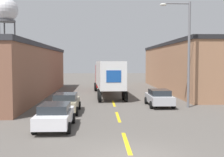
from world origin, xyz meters
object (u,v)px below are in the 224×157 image
Objects in this scene: semi_truck at (108,75)px; street_lamp at (186,47)px; parked_car_left_near at (55,115)px; parked_car_right_mid at (159,97)px; water_tower at (6,11)px; parked_car_left_far at (66,102)px.

street_lamp reaches higher than semi_truck.
semi_truck reaches higher than parked_car_left_near.
parked_car_right_mid is at bearing 161.85° from street_lamp.
street_lamp is at bearing -18.15° from parked_car_right_mid.
parked_car_right_mid is 43.31m from water_tower.
parked_car_left_far is 41.91m from water_tower.
parked_car_left_near is at bearing -134.89° from parked_car_right_mid.
parked_car_right_mid is 4.72m from street_lamp.
semi_truck is 9.30m from parked_car_right_mid.
parked_car_right_mid is (4.12, -8.20, -1.53)m from semi_truck.
parked_car_right_mid and parked_car_left_far have the same top height.
street_lamp is (25.71, -34.49, -8.80)m from water_tower.
parked_car_left_far is at bearing 90.00° from parked_car_left_near.
parked_car_left_far is 10.64m from street_lamp.
semi_truck is 3.22× the size of parked_car_left_far.
street_lamp is at bearing -58.39° from semi_truck.
parked_car_left_far is at bearing -66.10° from water_tower.
street_lamp is (9.57, 6.93, 4.22)m from parked_car_left_near.
street_lamp reaches higher than parked_car_right_mid.
semi_truck is 1.53× the size of street_lamp.
street_lamp is (9.57, 1.93, 4.22)m from parked_car_left_far.
semi_truck reaches higher than parked_car_right_mid.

